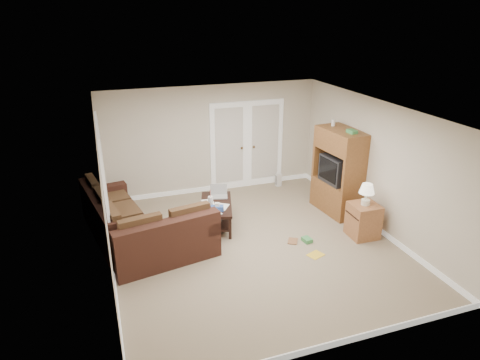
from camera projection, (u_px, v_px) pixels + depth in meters
name	position (u px, v px, depth m)	size (l,w,h in m)	color
floor	(253.00, 245.00, 7.88)	(5.50, 5.50, 0.00)	gray
ceiling	(255.00, 111.00, 6.95)	(5.00, 5.50, 0.02)	silver
wall_left	(104.00, 202.00, 6.66)	(0.02, 5.50, 2.50)	beige
wall_right	(376.00, 166.00, 8.17)	(0.02, 5.50, 2.50)	beige
wall_back	(212.00, 140.00, 9.83)	(5.00, 0.02, 2.50)	beige
wall_front	(337.00, 266.00, 5.00)	(5.00, 0.02, 2.50)	beige
baseboards	(253.00, 242.00, 7.86)	(5.00, 5.50, 0.10)	white
french_doors	(247.00, 145.00, 10.14)	(1.80, 0.05, 2.13)	white
window_left	(102.00, 163.00, 7.44)	(0.05, 1.92, 1.42)	white
sectional_sofa	(136.00, 228.00, 7.77)	(2.33, 2.89, 0.86)	#3B1F16
coffee_table	(217.00, 213.00, 8.51)	(0.90, 1.31, 0.81)	black
tv_armoire	(339.00, 171.00, 8.90)	(0.72, 1.17, 1.93)	brown
side_cabinet	(364.00, 218.00, 8.05)	(0.52, 0.52, 1.08)	#A4663C
space_heater	(279.00, 180.00, 10.45)	(0.13, 0.11, 0.32)	silver
floor_magazine	(316.00, 255.00, 7.55)	(0.28, 0.22, 0.01)	yellow
floor_greenbox	(307.00, 240.00, 7.98)	(0.14, 0.19, 0.08)	#408E4B
floor_book	(288.00, 241.00, 8.01)	(0.18, 0.24, 0.02)	brown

